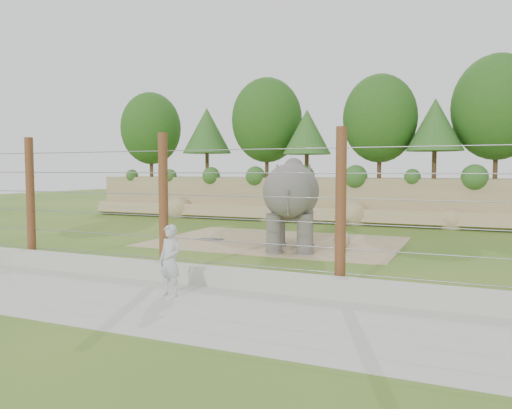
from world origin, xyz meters
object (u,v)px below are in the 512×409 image
at_px(barrier_fence, 163,205).
at_px(stone_ball, 342,240).
at_px(elephant, 291,205).
at_px(zookeeper, 170,260).

bearing_deg(barrier_fence, stone_ball, 63.46).
height_order(stone_ball, barrier_fence, barrier_fence).
distance_m(elephant, zookeeper, 7.62).
relative_size(stone_ball, barrier_fence, 0.03).
height_order(elephant, zookeeper, elephant).
relative_size(barrier_fence, zookeeper, 12.01).
xyz_separation_m(stone_ball, barrier_fence, (-3.41, -6.82, 1.66)).
xyz_separation_m(elephant, zookeeper, (-0.35, -7.57, -0.83)).
height_order(elephant, stone_ball, elephant).
xyz_separation_m(elephant, barrier_fence, (-1.73, -5.75, 0.32)).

